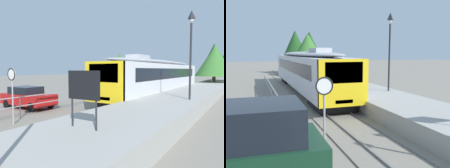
# 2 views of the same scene
# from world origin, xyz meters

# --- Properties ---
(ground_plane) EXTENTS (160.00, 160.00, 0.00)m
(ground_plane) POSITION_xyz_m (-3.00, 22.00, 0.00)
(ground_plane) COLOR gray
(track_rails) EXTENTS (3.20, 60.00, 0.14)m
(track_rails) POSITION_xyz_m (0.00, 22.00, 0.03)
(track_rails) COLOR gray
(track_rails) RESTS_ON ground
(commuter_train) EXTENTS (2.82, 19.45, 3.74)m
(commuter_train) POSITION_xyz_m (0.00, 25.00, 2.15)
(commuter_train) COLOR silver
(commuter_train) RESTS_ON track_rails
(station_platform) EXTENTS (3.90, 60.00, 0.90)m
(station_platform) POSITION_xyz_m (3.25, 22.00, 0.45)
(station_platform) COLOR #A8A59E
(station_platform) RESTS_ON ground
(platform_lamp_mid_platform) EXTENTS (0.34, 0.34, 5.35)m
(platform_lamp_mid_platform) POSITION_xyz_m (4.42, 18.28, 4.62)
(platform_lamp_mid_platform) COLOR #232328
(platform_lamp_mid_platform) RESTS_ON station_platform
(platform_notice_board) EXTENTS (1.20, 0.08, 1.80)m
(platform_notice_board) POSITION_xyz_m (3.11, 9.90, 2.19)
(platform_notice_board) COLOR #232328
(platform_notice_board) RESTS_ON station_platform
(speed_limit_sign) EXTENTS (0.61, 0.10, 2.81)m
(speed_limit_sign) POSITION_xyz_m (-2.38, 10.98, 2.12)
(speed_limit_sign) COLOR #9EA0A5
(speed_limit_sign) RESTS_ON ground
(carpark_fence) EXTENTS (0.06, 36.06, 1.25)m
(carpark_fence) POSITION_xyz_m (-3.30, 12.00, 0.91)
(carpark_fence) COLOR #9EA0A5
(carpark_fence) RESTS_ON ground
(parked_hatchback_red) EXTENTS (4.05, 1.87, 1.53)m
(parked_hatchback_red) POSITION_xyz_m (-5.66, 14.21, 0.79)
(parked_hatchback_red) COLOR red
(parked_hatchback_red) RESTS_ON ground
(tree_behind_carpark) EXTENTS (4.93, 4.93, 7.18)m
(tree_behind_carpark) POSITION_xyz_m (2.46, 44.79, 4.49)
(tree_behind_carpark) COLOR brown
(tree_behind_carpark) RESTS_ON ground
(tree_behind_station_far) EXTENTS (4.77, 4.77, 5.97)m
(tree_behind_station_far) POSITION_xyz_m (-14.71, 42.35, 4.17)
(tree_behind_station_far) COLOR brown
(tree_behind_station_far) RESTS_ON ground
(tree_distant_left) EXTENTS (5.39, 5.39, 6.26)m
(tree_distant_left) POSITION_xyz_m (3.29, 39.02, 4.01)
(tree_distant_left) COLOR brown
(tree_distant_left) RESTS_ON ground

